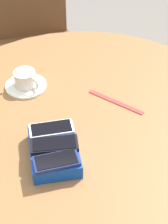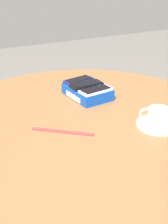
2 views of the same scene
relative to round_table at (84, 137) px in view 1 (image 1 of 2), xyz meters
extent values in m
cylinder|color=#2D2D2D|center=(0.00, 0.00, -0.29)|extent=(0.07, 0.07, 0.69)
cylinder|color=brown|center=(0.00, 0.00, 0.08)|extent=(1.08, 1.08, 0.03)
cube|color=#0F42AD|center=(-0.16, 0.10, 0.11)|extent=(0.20, 0.15, 0.04)
cube|color=white|center=(-0.15, 0.03, 0.11)|extent=(0.10, 0.01, 0.02)
cube|color=navy|center=(-0.22, 0.09, 0.14)|extent=(0.08, 0.13, 0.01)
cube|color=black|center=(-0.22, 0.09, 0.15)|extent=(0.07, 0.12, 0.00)
cube|color=black|center=(-0.16, 0.09, 0.14)|extent=(0.06, 0.13, 0.01)
cube|color=black|center=(-0.16, 0.09, 0.15)|extent=(0.06, 0.12, 0.00)
cube|color=silver|center=(-0.10, 0.10, 0.14)|extent=(0.07, 0.13, 0.01)
cube|color=black|center=(-0.10, 0.10, 0.14)|extent=(0.06, 0.12, 0.00)
cylinder|color=silver|center=(0.17, 0.19, 0.09)|extent=(0.14, 0.14, 0.01)
cylinder|color=silver|center=(0.17, 0.19, 0.13)|extent=(0.07, 0.07, 0.05)
cylinder|color=brown|center=(0.17, 0.19, 0.15)|extent=(0.06, 0.06, 0.00)
torus|color=silver|center=(0.14, 0.16, 0.13)|extent=(0.04, 0.04, 0.05)
cube|color=red|center=(0.06, -0.11, 0.09)|extent=(0.14, 0.17, 0.00)
cube|color=brown|center=(0.84, 0.18, -0.21)|extent=(0.49, 0.49, 0.02)
cylinder|color=brown|center=(0.62, 0.32, -0.44)|extent=(0.04, 0.04, 0.43)
cylinder|color=brown|center=(0.70, -0.05, -0.44)|extent=(0.04, 0.04, 0.43)
cylinder|color=brown|center=(0.99, 0.40, -0.44)|extent=(0.04, 0.04, 0.43)
cylinder|color=brown|center=(1.06, 0.03, -0.44)|extent=(0.04, 0.04, 0.43)
camera|label=1|loc=(-0.87, 0.07, 0.89)|focal=60.00mm
camera|label=2|loc=(0.87, -0.45, 0.59)|focal=50.00mm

